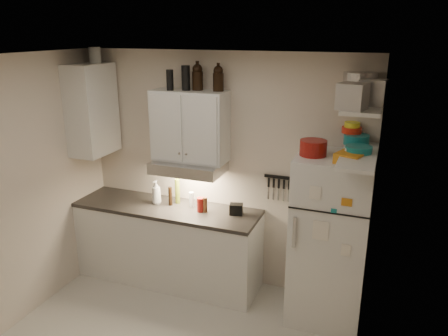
% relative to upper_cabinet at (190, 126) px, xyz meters
% --- Properties ---
extents(ceiling, '(3.20, 3.00, 0.02)m').
position_rel_upper_cabinet_xyz_m(ceiling, '(0.30, -1.33, 0.78)').
color(ceiling, white).
rests_on(ceiling, ground).
extents(back_wall, '(3.20, 0.02, 2.60)m').
position_rel_upper_cabinet_xyz_m(back_wall, '(0.30, 0.18, -0.53)').
color(back_wall, beige).
rests_on(back_wall, ground).
extents(left_wall, '(0.02, 3.00, 2.60)m').
position_rel_upper_cabinet_xyz_m(left_wall, '(-1.31, -1.33, -0.53)').
color(left_wall, beige).
rests_on(left_wall, ground).
extents(right_wall, '(0.02, 3.00, 2.60)m').
position_rel_upper_cabinet_xyz_m(right_wall, '(1.91, -1.33, -0.53)').
color(right_wall, beige).
rests_on(right_wall, ground).
extents(base_cabinet, '(2.10, 0.60, 0.88)m').
position_rel_upper_cabinet_xyz_m(base_cabinet, '(-0.25, -0.14, -1.39)').
color(base_cabinet, silver).
rests_on(base_cabinet, floor).
extents(countertop, '(2.10, 0.62, 0.04)m').
position_rel_upper_cabinet_xyz_m(countertop, '(-0.25, -0.14, -0.93)').
color(countertop, '#2D2A27').
rests_on(countertop, base_cabinet).
extents(upper_cabinet, '(0.80, 0.33, 0.75)m').
position_rel_upper_cabinet_xyz_m(upper_cabinet, '(0.00, 0.00, 0.00)').
color(upper_cabinet, silver).
rests_on(upper_cabinet, back_wall).
extents(side_cabinet, '(0.33, 0.55, 1.00)m').
position_rel_upper_cabinet_xyz_m(side_cabinet, '(-1.14, -0.14, 0.12)').
color(side_cabinet, silver).
rests_on(side_cabinet, left_wall).
extents(range_hood, '(0.76, 0.46, 0.12)m').
position_rel_upper_cabinet_xyz_m(range_hood, '(0.00, -0.06, -0.44)').
color(range_hood, silver).
rests_on(range_hood, back_wall).
extents(fridge, '(0.70, 0.68, 1.70)m').
position_rel_upper_cabinet_xyz_m(fridge, '(1.55, -0.18, -0.98)').
color(fridge, silver).
rests_on(fridge, floor).
extents(shelf_hi, '(0.30, 0.95, 0.03)m').
position_rel_upper_cabinet_xyz_m(shelf_hi, '(1.75, -0.31, 0.38)').
color(shelf_hi, silver).
rests_on(shelf_hi, right_wall).
extents(shelf_lo, '(0.30, 0.95, 0.03)m').
position_rel_upper_cabinet_xyz_m(shelf_lo, '(1.75, -0.31, -0.07)').
color(shelf_lo, silver).
rests_on(shelf_lo, right_wall).
extents(knife_strip, '(0.42, 0.02, 0.03)m').
position_rel_upper_cabinet_xyz_m(knife_strip, '(1.00, 0.15, -0.51)').
color(knife_strip, black).
rests_on(knife_strip, back_wall).
extents(dutch_oven, '(0.29, 0.29, 0.14)m').
position_rel_upper_cabinet_xyz_m(dutch_oven, '(1.34, -0.23, -0.05)').
color(dutch_oven, maroon).
rests_on(dutch_oven, fridge).
extents(book_stack, '(0.29, 0.32, 0.09)m').
position_rel_upper_cabinet_xyz_m(book_stack, '(1.69, -0.33, -0.08)').
color(book_stack, orange).
rests_on(book_stack, fridge).
extents(spice_jar, '(0.08, 0.08, 0.11)m').
position_rel_upper_cabinet_xyz_m(spice_jar, '(1.66, -0.29, -0.07)').
color(spice_jar, silver).
rests_on(spice_jar, fridge).
extents(stock_pot, '(0.38, 0.38, 0.22)m').
position_rel_upper_cabinet_xyz_m(stock_pot, '(1.68, 0.06, 0.50)').
color(stock_pot, silver).
rests_on(stock_pot, shelf_hi).
extents(tin_a, '(0.23, 0.21, 0.21)m').
position_rel_upper_cabinet_xyz_m(tin_a, '(1.82, -0.39, 0.49)').
color(tin_a, '#AAAAAD').
rests_on(tin_a, shelf_hi).
extents(tin_b, '(0.24, 0.24, 0.20)m').
position_rel_upper_cabinet_xyz_m(tin_b, '(1.68, -0.65, 0.49)').
color(tin_b, '#AAAAAD').
rests_on(tin_b, shelf_hi).
extents(bowl_teal, '(0.23, 0.23, 0.09)m').
position_rel_upper_cabinet_xyz_m(bowl_teal, '(1.70, 0.03, -0.00)').
color(bowl_teal, '#16787C').
rests_on(bowl_teal, shelf_lo).
extents(bowl_orange, '(0.19, 0.19, 0.06)m').
position_rel_upper_cabinet_xyz_m(bowl_orange, '(1.64, 0.09, 0.07)').
color(bowl_orange, red).
rests_on(bowl_orange, bowl_teal).
extents(bowl_yellow, '(0.14, 0.14, 0.05)m').
position_rel_upper_cabinet_xyz_m(bowl_yellow, '(1.64, 0.09, 0.12)').
color(bowl_yellow, yellow).
rests_on(bowl_yellow, bowl_orange).
extents(plates, '(0.30, 0.30, 0.06)m').
position_rel_upper_cabinet_xyz_m(plates, '(1.74, -0.26, -0.02)').
color(plates, '#16787C').
rests_on(plates, shelf_lo).
extents(growler_a, '(0.14, 0.14, 0.27)m').
position_rel_upper_cabinet_xyz_m(growler_a, '(0.07, 0.05, 0.51)').
color(growler_a, black).
rests_on(growler_a, upper_cabinet).
extents(growler_b, '(0.12, 0.12, 0.26)m').
position_rel_upper_cabinet_xyz_m(growler_b, '(0.30, 0.05, 0.51)').
color(growler_b, black).
rests_on(growler_b, upper_cabinet).
extents(thermos_a, '(0.10, 0.10, 0.25)m').
position_rel_upper_cabinet_xyz_m(thermos_a, '(-0.03, -0.01, 0.50)').
color(thermos_a, black).
rests_on(thermos_a, upper_cabinet).
extents(thermos_b, '(0.10, 0.10, 0.21)m').
position_rel_upper_cabinet_xyz_m(thermos_b, '(-0.19, -0.06, 0.48)').
color(thermos_b, black).
rests_on(thermos_b, upper_cabinet).
extents(side_jar, '(0.16, 0.16, 0.17)m').
position_rel_upper_cabinet_xyz_m(side_jar, '(-1.12, -0.02, 0.71)').
color(side_jar, silver).
rests_on(side_jar, side_cabinet).
extents(soap_bottle, '(0.13, 0.13, 0.31)m').
position_rel_upper_cabinet_xyz_m(soap_bottle, '(-0.40, -0.09, -0.75)').
color(soap_bottle, silver).
rests_on(soap_bottle, countertop).
extents(pepper_mill, '(0.07, 0.07, 0.17)m').
position_rel_upper_cabinet_xyz_m(pepper_mill, '(0.21, -0.12, -0.82)').
color(pepper_mill, brown).
rests_on(pepper_mill, countertop).
extents(oil_bottle, '(0.06, 0.06, 0.29)m').
position_rel_upper_cabinet_xyz_m(oil_bottle, '(-0.18, 0.00, -0.76)').
color(oil_bottle, olive).
rests_on(oil_bottle, countertop).
extents(vinegar_bottle, '(0.06, 0.06, 0.21)m').
position_rel_upper_cabinet_xyz_m(vinegar_bottle, '(-0.23, -0.08, -0.80)').
color(vinegar_bottle, black).
rests_on(vinegar_bottle, countertop).
extents(clear_bottle, '(0.06, 0.06, 0.17)m').
position_rel_upper_cabinet_xyz_m(clear_bottle, '(0.01, -0.04, -0.82)').
color(clear_bottle, silver).
rests_on(clear_bottle, countertop).
extents(red_jar, '(0.10, 0.10, 0.16)m').
position_rel_upper_cabinet_xyz_m(red_jar, '(0.16, -0.13, -0.83)').
color(red_jar, maroon).
rests_on(red_jar, countertop).
extents(caddy, '(0.16, 0.13, 0.12)m').
position_rel_upper_cabinet_xyz_m(caddy, '(0.55, -0.06, -0.85)').
color(caddy, black).
rests_on(caddy, countertop).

